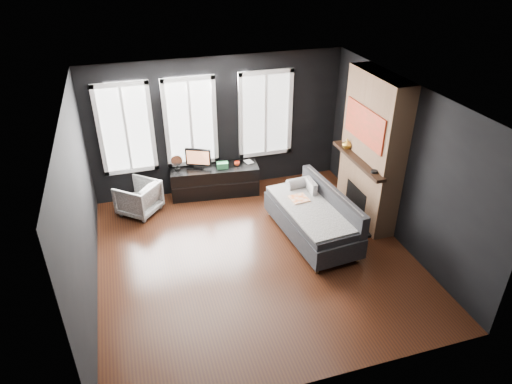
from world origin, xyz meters
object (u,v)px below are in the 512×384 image
object	(u,v)px
sofa	(312,215)
armchair	(138,196)
mug	(237,163)
media_console	(215,180)
book	(245,158)
mantel_vase	(347,144)
monitor	(198,157)

from	to	relation	value
sofa	armchair	size ratio (longest dim) A/B	2.95
sofa	mug	bearing A→B (deg)	108.43
media_console	book	bearing A→B (deg)	6.28
sofa	mantel_vase	xyz separation A→B (m)	(0.95, 0.76, 0.88)
monitor	mug	xyz separation A→B (m)	(0.74, -0.13, -0.18)
book	armchair	bearing A→B (deg)	-172.38
mug	monitor	bearing A→B (deg)	170.24
armchair	monitor	world-z (taller)	monitor
armchair	media_console	xyz separation A→B (m)	(1.52, 0.29, -0.04)
book	mantel_vase	world-z (taller)	mantel_vase
media_console	monitor	size ratio (longest dim) A/B	3.36
book	sofa	bearing A→B (deg)	-71.97
sofa	monitor	xyz separation A→B (m)	(-1.58, 2.01, 0.39)
mug	mantel_vase	world-z (taller)	mantel_vase
sofa	mug	size ratio (longest dim) A/B	18.49
sofa	media_console	xyz separation A→B (m)	(-1.29, 1.95, -0.14)
monitor	book	distance (m)	0.95
book	mantel_vase	size ratio (longest dim) A/B	1.08
mantel_vase	media_console	bearing A→B (deg)	151.97
monitor	book	bearing A→B (deg)	21.45
sofa	monitor	distance (m)	2.58
monitor	media_console	bearing A→B (deg)	13.65
media_console	monitor	world-z (taller)	monitor
monitor	mantel_vase	bearing A→B (deg)	-1.34
media_console	book	distance (m)	0.76
sofa	book	world-z (taller)	sofa
mug	mantel_vase	bearing A→B (deg)	-32.16
monitor	mantel_vase	distance (m)	2.86
book	mug	bearing A→B (deg)	-160.12
sofa	mug	world-z (taller)	sofa
media_console	monitor	distance (m)	0.61
mug	book	world-z (taller)	book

